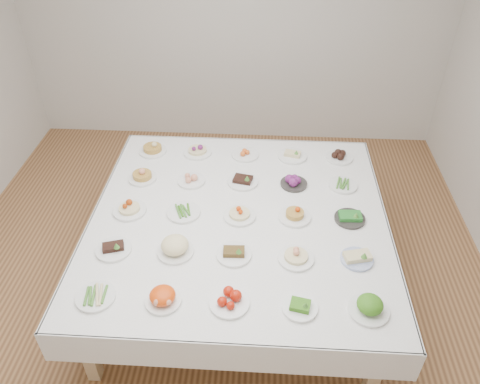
# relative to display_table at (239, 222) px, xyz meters

# --- Properties ---
(room_envelope) EXTENTS (5.02, 5.02, 2.81)m
(room_envelope) POSITION_rel_display_table_xyz_m (-0.22, 0.02, 1.14)
(room_envelope) COLOR #9D6E41
(room_envelope) RESTS_ON ground
(display_table) EXTENTS (2.38, 2.38, 0.75)m
(display_table) POSITION_rel_display_table_xyz_m (0.00, 0.00, 0.00)
(display_table) COLOR white
(display_table) RESTS_ON ground
(dish_0) EXTENTS (0.26, 0.26, 0.06)m
(dish_0) POSITION_rel_display_table_xyz_m (-0.89, -0.89, 0.09)
(dish_0) COLOR white
(dish_0) RESTS_ON display_table
(dish_1) EXTENTS (0.27, 0.27, 0.15)m
(dish_1) POSITION_rel_display_table_xyz_m (-0.44, -0.89, 0.14)
(dish_1) COLOR white
(dish_1) RESTS_ON display_table
(dish_2) EXTENTS (0.26, 0.26, 0.12)m
(dish_2) POSITION_rel_display_table_xyz_m (-0.01, -0.88, 0.12)
(dish_2) COLOR white
(dish_2) RESTS_ON display_table
(dish_3) EXTENTS (0.23, 0.23, 0.09)m
(dish_3) POSITION_rel_display_table_xyz_m (0.45, -0.89, 0.10)
(dish_3) COLOR white
(dish_3) RESTS_ON display_table
(dish_4) EXTENTS (0.26, 0.26, 0.14)m
(dish_4) POSITION_rel_display_table_xyz_m (0.89, -0.88, 0.13)
(dish_4) COLOR white
(dish_4) RESTS_ON display_table
(dish_5) EXTENTS (0.26, 0.26, 0.12)m
(dish_5) POSITION_rel_display_table_xyz_m (-0.89, -0.44, 0.11)
(dish_5) COLOR white
(dish_5) RESTS_ON display_table
(dish_6) EXTENTS (0.30, 0.30, 0.17)m
(dish_6) POSITION_rel_display_table_xyz_m (-0.44, -0.43, 0.14)
(dish_6) COLOR white
(dish_6) RESTS_ON display_table
(dish_7) EXTENTS (0.25, 0.25, 0.11)m
(dish_7) POSITION_rel_display_table_xyz_m (-0.01, -0.44, 0.11)
(dish_7) COLOR white
(dish_7) RESTS_ON display_table
(dish_8) EXTENTS (0.26, 0.26, 0.14)m
(dish_8) POSITION_rel_display_table_xyz_m (0.44, -0.45, 0.13)
(dish_8) COLOR white
(dish_8) RESTS_ON display_table
(dish_9) EXTENTS (0.23, 0.23, 0.11)m
(dish_9) POSITION_rel_display_table_xyz_m (0.88, -0.43, 0.11)
(dish_9) COLOR #4C66B2
(dish_9) RESTS_ON display_table
(dish_10) EXTENTS (0.28, 0.28, 0.15)m
(dish_10) POSITION_rel_display_table_xyz_m (-0.89, 0.00, 0.14)
(dish_10) COLOR white
(dish_10) RESTS_ON display_table
(dish_11) EXTENTS (0.27, 0.27, 0.06)m
(dish_11) POSITION_rel_display_table_xyz_m (-0.45, 0.01, 0.09)
(dish_11) COLOR white
(dish_11) RESTS_ON display_table
(dish_12) EXTENTS (0.25, 0.25, 0.14)m
(dish_12) POSITION_rel_display_table_xyz_m (0.01, -0.01, 0.13)
(dish_12) COLOR white
(dish_12) RESTS_ON display_table
(dish_13) EXTENTS (0.26, 0.26, 0.13)m
(dish_13) POSITION_rel_display_table_xyz_m (0.44, 0.01, 0.12)
(dish_13) COLOR white
(dish_13) RESTS_ON display_table
(dish_14) EXTENTS (0.24, 0.24, 0.11)m
(dish_14) POSITION_rel_display_table_xyz_m (0.88, 0.01, 0.11)
(dish_14) COLOR #2D2A28
(dish_14) RESTS_ON display_table
(dish_15) EXTENTS (0.26, 0.25, 0.15)m
(dish_15) POSITION_rel_display_table_xyz_m (-0.88, 0.45, 0.13)
(dish_15) COLOR white
(dish_15) RESTS_ON display_table
(dish_16) EXTENTS (0.24, 0.24, 0.10)m
(dish_16) POSITION_rel_display_table_xyz_m (-0.45, 0.43, 0.10)
(dish_16) COLOR white
(dish_16) RESTS_ON display_table
(dish_17) EXTENTS (0.26, 0.26, 0.12)m
(dish_17) POSITION_rel_display_table_xyz_m (0.01, 0.45, 0.11)
(dish_17) COLOR white
(dish_17) RESTS_ON display_table
(dish_18) EXTENTS (0.23, 0.23, 0.11)m
(dish_18) POSITION_rel_display_table_xyz_m (0.45, 0.44, 0.11)
(dish_18) COLOR #2D2A28
(dish_18) RESTS_ON display_table
(dish_19) EXTENTS (0.24, 0.24, 0.05)m
(dish_19) POSITION_rel_display_table_xyz_m (0.88, 0.45, 0.08)
(dish_19) COLOR white
(dish_19) RESTS_ON display_table
(dish_20) EXTENTS (0.26, 0.26, 0.15)m
(dish_20) POSITION_rel_display_table_xyz_m (-0.88, 0.89, 0.13)
(dish_20) COLOR white
(dish_20) RESTS_ON display_table
(dish_21) EXTENTS (0.27, 0.27, 0.15)m
(dish_21) POSITION_rel_display_table_xyz_m (-0.45, 0.89, 0.13)
(dish_21) COLOR white
(dish_21) RESTS_ON display_table
(dish_22) EXTENTS (0.25, 0.25, 0.10)m
(dish_22) POSITION_rel_display_table_xyz_m (0.00, 0.88, 0.10)
(dish_22) COLOR white
(dish_22) RESTS_ON display_table
(dish_23) EXTENTS (0.27, 0.27, 0.11)m
(dish_23) POSITION_rel_display_table_xyz_m (0.45, 0.88, 0.11)
(dish_23) COLOR white
(dish_23) RESTS_ON display_table
(dish_24) EXTENTS (0.25, 0.25, 0.10)m
(dish_24) POSITION_rel_display_table_xyz_m (0.89, 0.88, 0.11)
(dish_24) COLOR white
(dish_24) RESTS_ON display_table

